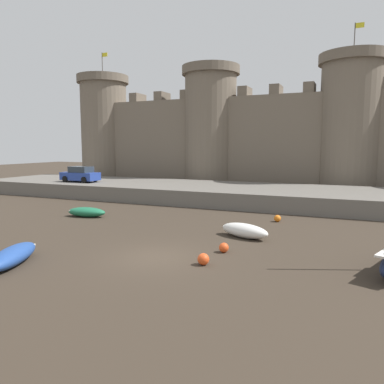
{
  "coord_description": "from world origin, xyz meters",
  "views": [
    {
      "loc": [
        8.22,
        -14.75,
        5.13
      ],
      "look_at": [
        -0.18,
        4.76,
        2.5
      ],
      "focal_mm": 35.0,
      "sensor_mm": 36.0,
      "label": 1
    }
  ],
  "objects_px": {
    "rowboat_near_channel_right": "(244,230)",
    "mooring_buoy_off_centre": "(277,218)",
    "car_quay_west": "(80,174)",
    "mooring_buoy_near_shore": "(224,248)",
    "rowboat_near_channel_left": "(13,256)",
    "mooring_buoy_mid_mud": "(203,259)",
    "rowboat_midflat_left": "(87,212)"
  },
  "relations": [
    {
      "from": "rowboat_near_channel_left",
      "to": "rowboat_midflat_left",
      "type": "bearing_deg",
      "value": 112.69
    },
    {
      "from": "mooring_buoy_mid_mud",
      "to": "mooring_buoy_near_shore",
      "type": "height_order",
      "value": "mooring_buoy_mid_mud"
    },
    {
      "from": "rowboat_midflat_left",
      "to": "mooring_buoy_near_shore",
      "type": "xyz_separation_m",
      "value": [
        12.09,
        -4.77,
        -0.12
      ]
    },
    {
      "from": "rowboat_near_channel_left",
      "to": "mooring_buoy_mid_mud",
      "type": "relative_size",
      "value": 7.51
    },
    {
      "from": "rowboat_midflat_left",
      "to": "mooring_buoy_off_centre",
      "type": "distance_m",
      "value": 13.6
    },
    {
      "from": "rowboat_near_channel_right",
      "to": "mooring_buoy_off_centre",
      "type": "relative_size",
      "value": 6.85
    },
    {
      "from": "rowboat_near_channel_left",
      "to": "mooring_buoy_off_centre",
      "type": "bearing_deg",
      "value": 57.39
    },
    {
      "from": "car_quay_west",
      "to": "mooring_buoy_near_shore",
      "type": "bearing_deg",
      "value": -34.91
    },
    {
      "from": "mooring_buoy_off_centre",
      "to": "car_quay_west",
      "type": "distance_m",
      "value": 22.43
    },
    {
      "from": "rowboat_near_channel_right",
      "to": "car_quay_west",
      "type": "xyz_separation_m",
      "value": [
        -20.66,
        11.06,
        1.74
      ]
    },
    {
      "from": "mooring_buoy_off_centre",
      "to": "mooring_buoy_mid_mud",
      "type": "height_order",
      "value": "mooring_buoy_mid_mud"
    },
    {
      "from": "rowboat_near_channel_left",
      "to": "mooring_buoy_off_centre",
      "type": "xyz_separation_m",
      "value": [
        8.85,
        13.83,
        -0.17
      ]
    },
    {
      "from": "mooring_buoy_mid_mud",
      "to": "rowboat_midflat_left",
      "type": "bearing_deg",
      "value": 149.66
    },
    {
      "from": "mooring_buoy_near_shore",
      "to": "car_quay_west",
      "type": "height_order",
      "value": "car_quay_west"
    },
    {
      "from": "rowboat_near_channel_right",
      "to": "mooring_buoy_mid_mud",
      "type": "distance_m",
      "value": 5.47
    },
    {
      "from": "mooring_buoy_near_shore",
      "to": "car_quay_west",
      "type": "xyz_separation_m",
      "value": [
        -20.54,
        14.34,
        1.92
      ]
    },
    {
      "from": "rowboat_near_channel_left",
      "to": "mooring_buoy_near_shore",
      "type": "distance_m",
      "value": 9.52
    },
    {
      "from": "car_quay_west",
      "to": "mooring_buoy_mid_mud",
      "type": "bearing_deg",
      "value": -39.08
    },
    {
      "from": "rowboat_midflat_left",
      "to": "car_quay_west",
      "type": "relative_size",
      "value": 0.73
    },
    {
      "from": "rowboat_near_channel_left",
      "to": "mooring_buoy_mid_mud",
      "type": "height_order",
      "value": "rowboat_near_channel_left"
    },
    {
      "from": "rowboat_near_channel_left",
      "to": "rowboat_near_channel_right",
      "type": "xyz_separation_m",
      "value": [
        7.95,
        8.68,
        0.01
      ]
    },
    {
      "from": "rowboat_near_channel_right",
      "to": "car_quay_west",
      "type": "distance_m",
      "value": 23.5
    },
    {
      "from": "rowboat_near_channel_left",
      "to": "mooring_buoy_mid_mud",
      "type": "distance_m",
      "value": 8.28
    },
    {
      "from": "rowboat_midflat_left",
      "to": "rowboat_near_channel_right",
      "type": "distance_m",
      "value": 12.3
    },
    {
      "from": "rowboat_midflat_left",
      "to": "car_quay_west",
      "type": "height_order",
      "value": "car_quay_west"
    },
    {
      "from": "rowboat_midflat_left",
      "to": "mooring_buoy_near_shore",
      "type": "relative_size",
      "value": 6.42
    },
    {
      "from": "rowboat_near_channel_right",
      "to": "mooring_buoy_off_centre",
      "type": "height_order",
      "value": "rowboat_near_channel_right"
    },
    {
      "from": "car_quay_west",
      "to": "mooring_buoy_off_centre",
      "type": "bearing_deg",
      "value": -15.33
    },
    {
      "from": "mooring_buoy_near_shore",
      "to": "car_quay_west",
      "type": "bearing_deg",
      "value": 145.09
    },
    {
      "from": "rowboat_near_channel_right",
      "to": "mooring_buoy_off_centre",
      "type": "xyz_separation_m",
      "value": [
        0.9,
        5.15,
        -0.18
      ]
    },
    {
      "from": "mooring_buoy_mid_mud",
      "to": "car_quay_west",
      "type": "distance_m",
      "value": 26.27
    },
    {
      "from": "mooring_buoy_mid_mud",
      "to": "car_quay_west",
      "type": "bearing_deg",
      "value": 140.92
    }
  ]
}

